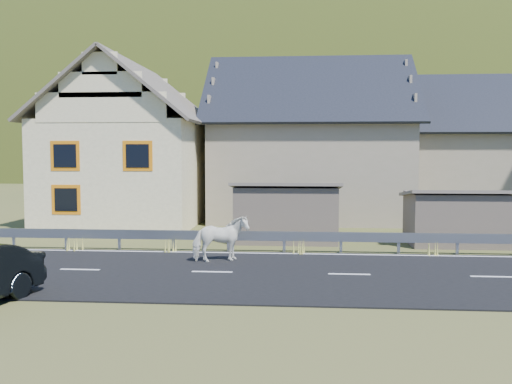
{
  "coord_description": "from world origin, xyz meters",
  "views": [
    {
      "loc": [
        -1.35,
        -16.38,
        3.56
      ],
      "look_at": [
        -2.99,
        3.56,
        2.16
      ],
      "focal_mm": 40.0,
      "sensor_mm": 36.0,
      "label": 1
    }
  ],
  "objects": [
    {
      "name": "horse",
      "position": [
        -3.98,
        1.62,
        0.78
      ],
      "size": [
        1.38,
        1.92,
        1.48
      ],
      "primitive_type": "imported",
      "rotation": [
        0.0,
        0.0,
        1.95
      ],
      "color": "white",
      "rests_on": "road"
    },
    {
      "name": "lane_markings",
      "position": [
        0.0,
        0.0,
        0.04
      ],
      "size": [
        60.0,
        6.6,
        0.01
      ],
      "primitive_type": "cube",
      "color": "silver",
      "rests_on": "road"
    },
    {
      "name": "mountain",
      "position": [
        5.0,
        180.0,
        -20.0
      ],
      "size": [
        440.0,
        280.0,
        260.0
      ],
      "primitive_type": "ellipsoid",
      "color": "#203110",
      "rests_on": "ground"
    },
    {
      "name": "ground",
      "position": [
        0.0,
        0.0,
        0.0
      ],
      "size": [
        160.0,
        160.0,
        0.0
      ],
      "primitive_type": "plane",
      "color": "#3B481E",
      "rests_on": "ground"
    },
    {
      "name": "road",
      "position": [
        0.0,
        0.0,
        0.02
      ],
      "size": [
        60.0,
        7.0,
        0.04
      ],
      "primitive_type": "cube",
      "color": "black",
      "rests_on": "ground"
    },
    {
      "name": "shed_right",
      "position": [
        4.5,
        6.0,
        1.0
      ],
      "size": [
        3.8,
        2.9,
        2.2
      ],
      "primitive_type": "cube",
      "color": "#6E5F53",
      "rests_on": "ground"
    },
    {
      "name": "house_stone_b",
      "position": [
        9.0,
        17.0,
        4.24
      ],
      "size": [
        9.8,
        8.8,
        8.1
      ],
      "color": "gray",
      "rests_on": "ground"
    },
    {
      "name": "shed_left",
      "position": [
        -2.0,
        6.5,
        1.1
      ],
      "size": [
        4.3,
        3.3,
        2.4
      ],
      "primitive_type": "cube",
      "color": "#6E5F53",
      "rests_on": "ground"
    },
    {
      "name": "house_cream",
      "position": [
        -10.0,
        12.0,
        4.36
      ],
      "size": [
        7.8,
        9.8,
        8.3
      ],
      "color": "#FEEFBC",
      "rests_on": "ground"
    },
    {
      "name": "guardrail",
      "position": [
        -0.0,
        3.68,
        0.56
      ],
      "size": [
        28.1,
        0.09,
        0.75
      ],
      "color": "#93969B",
      "rests_on": "ground"
    },
    {
      "name": "house_stone_a",
      "position": [
        -1.0,
        15.0,
        4.63
      ],
      "size": [
        10.8,
        9.8,
        8.9
      ],
      "color": "gray",
      "rests_on": "ground"
    },
    {
      "name": "conifer_patch",
      "position": [
        -55.0,
        110.0,
        6.0
      ],
      "size": [
        76.0,
        50.0,
        28.0
      ],
      "primitive_type": "ellipsoid",
      "color": "black",
      "rests_on": "ground"
    }
  ]
}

